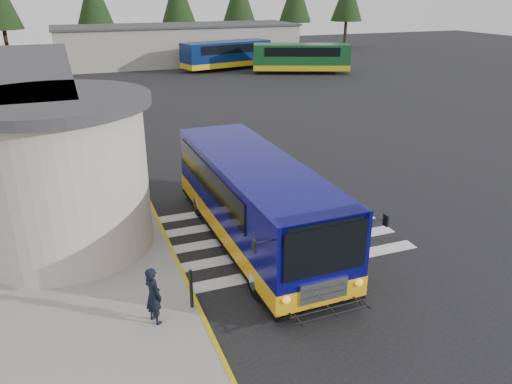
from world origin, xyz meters
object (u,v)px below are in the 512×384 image
object	(u,v)px
transit_bus	(255,204)
far_bus_a	(226,54)
pedestrian_b	(54,250)
pedestrian_a	(153,295)
bollard	(191,289)
far_bus_b	(301,57)

from	to	relation	value
transit_bus	far_bus_a	distance (m)	38.51
pedestrian_b	pedestrian_a	bearing A→B (deg)	8.41
pedestrian_a	bollard	xyz separation A→B (m)	(1.00, 0.26, -0.21)
pedestrian_b	bollard	bearing A→B (deg)	21.32
pedestrian_b	bollard	world-z (taller)	pedestrian_b
pedestrian_b	far_bus_b	xyz separation A→B (m)	(23.20, 32.15, 0.56)
pedestrian_a	far_bus_a	world-z (taller)	far_bus_a
transit_bus	bollard	bearing A→B (deg)	-134.53
transit_bus	pedestrian_a	size ratio (longest dim) A/B	6.65
pedestrian_a	far_bus_a	bearing A→B (deg)	-45.18
pedestrian_a	far_bus_b	distance (m)	41.01
far_bus_b	pedestrian_b	bearing A→B (deg)	165.78
bollard	far_bus_a	distance (m)	42.33
pedestrian_b	far_bus_b	world-z (taller)	far_bus_b
transit_bus	pedestrian_a	bearing A→B (deg)	-140.58
transit_bus	pedestrian_b	bearing A→B (deg)	-178.71
pedestrian_a	far_bus_b	size ratio (longest dim) A/B	0.16
pedestrian_a	far_bus_b	bearing A→B (deg)	-55.74
bollard	far_bus_b	size ratio (longest dim) A/B	0.11
bollard	transit_bus	bearing A→B (deg)	46.40
transit_bus	bollard	size ratio (longest dim) A/B	9.15
far_bus_a	far_bus_b	bearing A→B (deg)	-142.70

